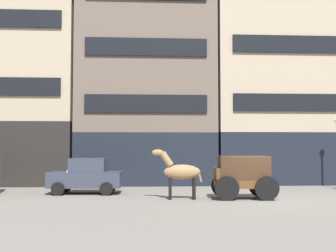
{
  "coord_description": "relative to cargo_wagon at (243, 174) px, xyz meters",
  "views": [
    {
      "loc": [
        -5.24,
        -18.4,
        2.41
      ],
      "look_at": [
        -4.03,
        1.91,
        3.45
      ],
      "focal_mm": 43.74,
      "sensor_mm": 36.0,
      "label": 1
    }
  ],
  "objects": [
    {
      "name": "cargo_wagon",
      "position": [
        0.0,
        0.0,
        0.0
      ],
      "size": [
        2.97,
        1.65,
        1.98
      ],
      "color": "brown",
      "rests_on": "ground_plane"
    },
    {
      "name": "building_far_left",
      "position": [
        -12.62,
        9.04,
        5.28
      ],
      "size": [
        7.57,
        6.41,
        12.78
      ],
      "color": "black",
      "rests_on": "ground_plane"
    },
    {
      "name": "sedan_dark",
      "position": [
        -7.59,
        2.55,
        -0.23
      ],
      "size": [
        3.78,
        2.02,
        1.83
      ],
      "color": "#333847",
      "rests_on": "ground_plane"
    },
    {
      "name": "building_center_right",
      "position": [
        5.06,
        9.03,
        6.35
      ],
      "size": [
        10.34,
        6.41,
        14.92
      ],
      "color": "black",
      "rests_on": "ground_plane"
    },
    {
      "name": "draft_horse",
      "position": [
        -2.95,
        0.0,
        0.12
      ],
      "size": [
        2.35,
        0.69,
        2.3
      ],
      "color": "#937047",
      "rests_on": "ground_plane"
    },
    {
      "name": "ground_plane",
      "position": [
        0.62,
        -0.49,
        -1.15
      ],
      "size": [
        120.0,
        120.0,
        0.0
      ],
      "primitive_type": "plane",
      "color": "slate"
    },
    {
      "name": "building_center_left",
      "position": [
        -4.48,
        9.03,
        7.81
      ],
      "size": [
        9.42,
        6.41,
        17.84
      ],
      "color": "black",
      "rests_on": "ground_plane"
    }
  ]
}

